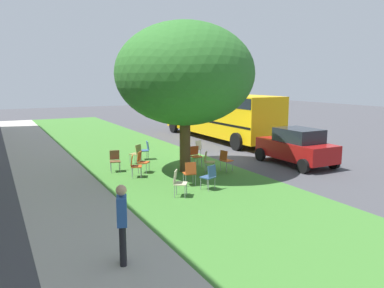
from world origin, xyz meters
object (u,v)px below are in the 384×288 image
chair_10 (225,159)px  chair_3 (115,159)px  chair_0 (209,175)px  chair_7 (135,164)px  parked_car (296,146)px  chair_6 (137,152)px  street_tree (185,74)px  chair_1 (146,149)px  chair_8 (208,160)px  chair_5 (197,148)px  school_bus (218,112)px  chair_9 (195,154)px  chair_11 (142,160)px  chair_4 (178,181)px  pedestrian_0 (122,221)px  chair_2 (190,172)px

chair_10 → chair_3: bearing=62.9°
chair_3 → chair_0: bearing=-153.2°
chair_7 → parked_car: 7.26m
chair_6 → street_tree: bearing=-151.8°
chair_1 → chair_6: bearing=133.3°
chair_3 → chair_8: size_ratio=1.00×
chair_5 → chair_8: size_ratio=1.00×
chair_3 → school_bus: (5.62, -8.47, 1.24)m
chair_5 → chair_8: bearing=160.4°
chair_1 → chair_8: bearing=-159.7°
chair_0 → chair_9: (3.48, -1.33, 0.00)m
parked_car → chair_5: bearing=44.0°
chair_10 → chair_7: bearing=78.2°
chair_11 → chair_4: bearing=178.6°
chair_7 → chair_11: same height
chair_8 → pedestrian_0: pedestrian_0 is taller
chair_7 → chair_1: bearing=-28.2°
street_tree → chair_2: (-2.03, 0.83, -3.47)m
pedestrian_0 → street_tree: bearing=-35.9°
chair_3 → chair_6: 1.66m
chair_1 → chair_6: size_ratio=1.00×
street_tree → chair_9: size_ratio=6.89×
parked_car → school_bus: school_bus is taller
chair_5 → parked_car: parked_car is taller
chair_1 → chair_3: 2.58m
chair_0 → pedestrian_0: 5.76m
chair_2 → pedestrian_0: bearing=139.3°
parked_car → chair_9: bearing=65.5°
chair_1 → chair_8: size_ratio=1.00×
parked_car → chair_8: bearing=82.1°
chair_9 → street_tree: bearing=128.5°
chair_1 → chair_0: bearing=-178.9°
chair_7 → chair_3: bearing=16.7°
chair_2 → chair_5: 4.89m
chair_2 → pedestrian_0: 6.06m
chair_3 → chair_6: same height
chair_4 → chair_11: bearing=-1.4°
chair_8 → parked_car: 4.27m
chair_0 → chair_11: 3.62m
chair_4 → chair_6: 5.38m
chair_9 → school_bus: (6.29, -5.04, 1.24)m
chair_6 → chair_11: same height
chair_4 → chair_1: bearing=-11.0°
pedestrian_0 → school_bus: bearing=-38.2°
chair_0 → chair_2: same height
chair_11 → school_bus: bearing=-49.9°
chair_3 → chair_7: 1.38m
chair_2 → chair_11: (2.64, 0.84, 0.00)m
chair_2 → chair_1: bearing=-2.7°
chair_0 → chair_3: (4.16, 2.10, 0.00)m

